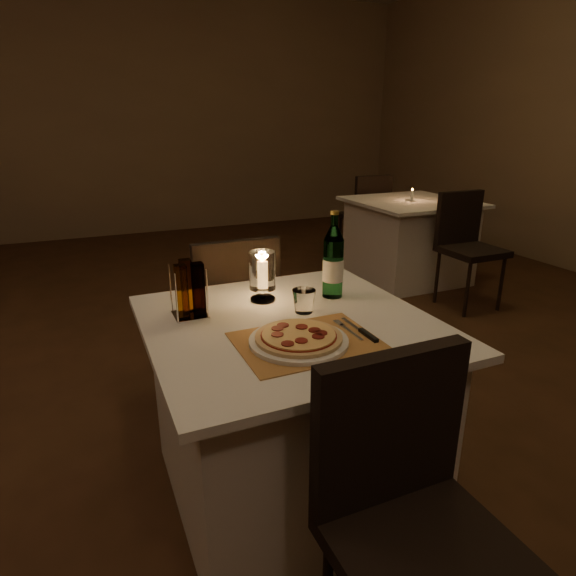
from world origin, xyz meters
name	(u,v)px	position (x,y,z in m)	size (l,w,h in m)	color
floor	(233,480)	(0.00, 0.00, -0.01)	(8.00, 10.00, 0.02)	#432615
wall_back	(105,114)	(0.00, 5.01, 1.50)	(8.00, 0.02, 3.00)	#896E4F
main_table	(290,409)	(0.20, -0.15, 0.37)	(1.00, 1.00, 0.74)	white
chair_near	(409,500)	(0.20, -0.87, 0.55)	(0.42, 0.42, 0.90)	black
chair_far	(232,305)	(0.20, 0.56, 0.55)	(0.42, 0.42, 0.90)	black
placemat	(307,342)	(0.18, -0.33, 0.74)	(0.45, 0.34, 0.00)	#B1793D
plate	(299,341)	(0.15, -0.33, 0.75)	(0.32, 0.32, 0.01)	white
pizza	(299,336)	(0.15, -0.33, 0.77)	(0.28, 0.28, 0.02)	#D8B77F
fork	(346,329)	(0.34, -0.30, 0.75)	(0.02, 0.18, 0.00)	silver
knife	(365,333)	(0.38, -0.36, 0.75)	(0.02, 0.22, 0.01)	black
tumbler	(304,301)	(0.28, -0.09, 0.78)	(0.09, 0.09, 0.09)	white
water_bottle	(333,263)	(0.46, 0.02, 0.88)	(0.08, 0.08, 0.35)	#5AA76C
hurricane_candle	(262,272)	(0.18, 0.09, 0.86)	(0.10, 0.10, 0.20)	white
cruet_caddy	(189,291)	(-0.12, 0.04, 0.84)	(0.12, 0.12, 0.21)	white
neighbor_table_right	(408,240)	(2.32, 1.95, 0.37)	(1.00, 1.00, 0.74)	white
neighbor_chair_ra	(466,238)	(2.32, 1.24, 0.55)	(0.42, 0.42, 0.90)	black
neighbor_chair_rb	(367,209)	(2.32, 2.67, 0.55)	(0.42, 0.42, 0.90)	black
neighbor_candle_right	(412,195)	(2.32, 1.95, 0.79)	(0.03, 0.03, 0.11)	white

